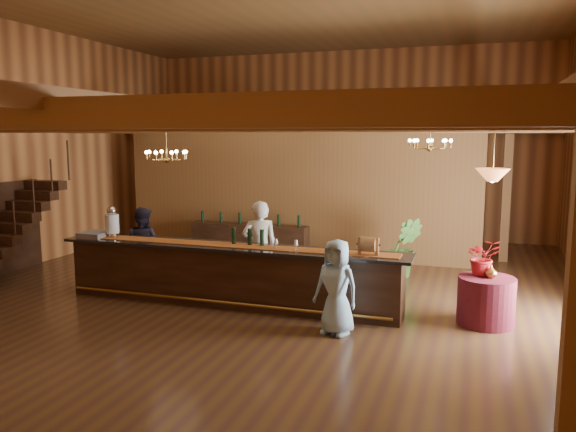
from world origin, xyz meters
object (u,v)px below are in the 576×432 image
(raffle_drum, at_px, (368,245))
(floor_plant, at_px, (405,247))
(chandelier_left, at_px, (167,155))
(beverage_dispenser, at_px, (112,222))
(staff_second, at_px, (143,246))
(backbar_shelf, at_px, (250,241))
(pendant_lamp, at_px, (493,175))
(tasting_bar, at_px, (229,274))
(round_table, at_px, (486,301))
(bartender, at_px, (260,249))
(chandelier_right, at_px, (430,143))
(guest, at_px, (336,287))

(raffle_drum, xyz_separation_m, floor_plant, (0.24, 3.02, -0.60))
(chandelier_left, relative_size, floor_plant, 0.62)
(beverage_dispenser, distance_m, staff_second, 0.88)
(raffle_drum, relative_size, floor_plant, 0.26)
(staff_second, xyz_separation_m, floor_plant, (4.94, 2.30, -0.15))
(backbar_shelf, height_order, floor_plant, floor_plant)
(pendant_lamp, bearing_deg, tasting_bar, -176.13)
(pendant_lamp, bearing_deg, round_table, 0.00)
(chandelier_left, bearing_deg, floor_plant, 29.23)
(beverage_dispenser, distance_m, round_table, 6.88)
(floor_plant, bearing_deg, pendant_lamp, -59.00)
(pendant_lamp, distance_m, bartender, 4.30)
(beverage_dispenser, relative_size, staff_second, 0.38)
(backbar_shelf, relative_size, chandelier_right, 3.71)
(tasting_bar, height_order, bartender, bartender)
(chandelier_right, height_order, guest, chandelier_right)
(round_table, height_order, chandelier_left, chandelier_left)
(backbar_shelf, bearing_deg, floor_plant, -11.18)
(tasting_bar, xyz_separation_m, staff_second, (-2.21, 0.68, 0.25))
(bartender, bearing_deg, staff_second, -20.83)
(backbar_shelf, distance_m, chandelier_left, 3.90)
(round_table, height_order, bartender, bartender)
(guest, bearing_deg, raffle_drum, 83.22)
(chandelier_left, xyz_separation_m, guest, (3.71, -1.45, -1.91))
(raffle_drum, height_order, chandelier_right, chandelier_right)
(raffle_drum, bearing_deg, floor_plant, 85.46)
(chandelier_left, height_order, floor_plant, chandelier_left)
(tasting_bar, bearing_deg, chandelier_left, 159.41)
(chandelier_left, bearing_deg, chandelier_right, 18.13)
(pendant_lamp, distance_m, staff_second, 6.76)
(backbar_shelf, bearing_deg, chandelier_left, -96.81)
(tasting_bar, xyz_separation_m, chandelier_right, (3.25, 2.15, 2.31))
(chandelier_left, bearing_deg, guest, -21.36)
(chandelier_left, height_order, staff_second, chandelier_left)
(tasting_bar, xyz_separation_m, pendant_lamp, (4.35, 0.29, 1.86))
(backbar_shelf, bearing_deg, raffle_drum, -46.00)
(staff_second, bearing_deg, floor_plant, -150.85)
(tasting_bar, height_order, chandelier_left, chandelier_left)
(beverage_dispenser, xyz_separation_m, pendant_lamp, (6.81, 0.24, 1.04))
(raffle_drum, distance_m, pendant_lamp, 2.21)
(backbar_shelf, height_order, pendant_lamp, pendant_lamp)
(backbar_shelf, distance_m, floor_plant, 3.97)
(floor_plant, bearing_deg, chandelier_right, -58.12)
(beverage_dispenser, bearing_deg, pendant_lamp, 2.04)
(chandelier_left, bearing_deg, backbar_shelf, 82.96)
(tasting_bar, distance_m, beverage_dispenser, 2.59)
(round_table, bearing_deg, tasting_bar, -176.13)
(round_table, relative_size, staff_second, 0.56)
(chandelier_right, bearing_deg, round_table, -59.39)
(beverage_dispenser, bearing_deg, chandelier_right, 20.17)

